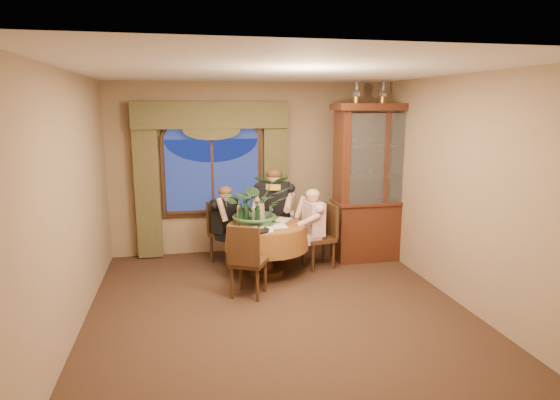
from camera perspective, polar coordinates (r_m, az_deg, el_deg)
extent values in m
plane|color=black|center=(5.81, -0.16, -13.25)|extent=(5.00, 5.00, 0.00)
plane|color=#836A4F|center=(7.81, -3.88, 3.86)|extent=(4.50, 0.00, 4.50)
plane|color=#836A4F|center=(6.23, 20.56, 1.21)|extent=(0.00, 5.00, 5.00)
plane|color=white|center=(5.29, -0.18, 15.48)|extent=(5.00, 5.00, 0.00)
cube|color=#454025|center=(7.67, -15.88, 1.65)|extent=(0.38, 0.14, 2.32)
cube|color=#454025|center=(7.80, -0.61, 2.23)|extent=(0.38, 0.14, 2.32)
cylinder|color=maroon|center=(6.84, -1.65, -6.03)|extent=(1.46, 1.46, 0.75)
cube|color=#3A160B|center=(7.55, 12.00, 2.06)|extent=(1.51, 0.59, 2.46)
cube|color=black|center=(7.12, 4.73, -4.48)|extent=(0.48, 0.48, 0.96)
cube|color=black|center=(7.58, -0.73, -3.45)|extent=(0.53, 0.53, 0.96)
cube|color=black|center=(7.37, -6.53, -3.96)|extent=(0.59, 0.59, 0.96)
cube|color=black|center=(6.07, -3.84, -7.29)|extent=(0.56, 0.56, 0.96)
imported|color=#355B36|center=(6.71, -2.83, 2.36)|extent=(0.97, 1.08, 0.84)
imported|color=#465630|center=(6.72, -1.11, -2.83)|extent=(0.14, 0.14, 0.04)
cylinder|color=black|center=(6.38, -2.84, -3.72)|extent=(0.35, 0.35, 0.02)
cylinder|color=black|center=(6.61, -2.75, -1.79)|extent=(0.07, 0.07, 0.33)
cylinder|color=black|center=(6.60, -4.80, -1.85)|extent=(0.07, 0.07, 0.33)
cylinder|color=tan|center=(6.72, -3.21, -1.59)|extent=(0.07, 0.07, 0.33)
cylinder|color=black|center=(6.81, -4.09, -1.41)|extent=(0.07, 0.07, 0.33)
cylinder|color=tan|center=(6.75, -4.99, -1.55)|extent=(0.07, 0.07, 0.33)
cylinder|color=black|center=(6.63, -4.24, -1.77)|extent=(0.07, 0.07, 0.33)
cube|color=white|center=(6.64, -0.15, -3.16)|extent=(0.21, 0.30, 0.00)
cube|color=white|center=(6.98, 0.30, -2.44)|extent=(0.34, 0.37, 0.00)
cube|color=white|center=(6.45, -1.77, -3.61)|extent=(0.26, 0.33, 0.00)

